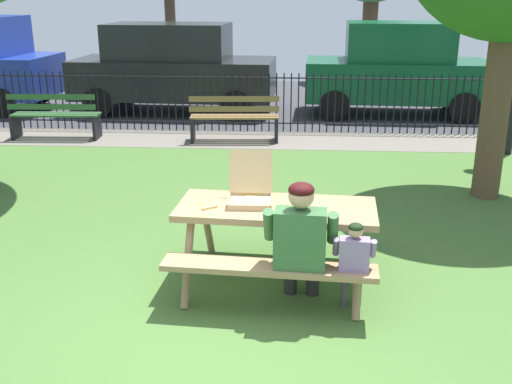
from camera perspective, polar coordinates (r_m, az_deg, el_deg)
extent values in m
cube|color=#466C30|center=(6.38, -1.02, -5.84)|extent=(28.00, 11.45, 0.02)
cube|color=slate|center=(11.14, 1.08, 4.92)|extent=(28.00, 1.40, 0.01)
cube|color=#38383D|center=(15.20, 1.81, 8.60)|extent=(28.00, 6.88, 0.01)
cube|color=#9E7E58|center=(5.47, 1.94, -1.62)|extent=(1.85, 0.88, 0.06)
cube|color=#9E7E58|center=(5.04, 1.21, -7.17)|extent=(1.82, 0.40, 0.05)
cube|color=#9E7E58|center=(6.14, 2.48, -2.33)|extent=(1.82, 0.40, 0.05)
cylinder|color=#9E7E58|center=(5.37, -6.48, -6.63)|extent=(0.10, 0.44, 0.74)
cylinder|color=#9E7E58|center=(6.10, -4.62, -3.36)|extent=(0.10, 0.44, 0.74)
cylinder|color=#9E7E58|center=(5.23, 9.57, -7.50)|extent=(0.10, 0.44, 0.74)
cylinder|color=#9E7E58|center=(5.98, 9.37, -4.03)|extent=(0.10, 0.44, 0.74)
cube|color=tan|center=(5.51, -0.58, -1.06)|extent=(0.41, 0.41, 0.01)
cube|color=silver|center=(5.51, -0.58, -0.99)|extent=(0.38, 0.38, 0.00)
cube|color=tan|center=(5.32, -0.70, -1.48)|extent=(0.40, 0.02, 0.04)
cube|color=tan|center=(5.69, -0.48, -0.13)|extent=(0.40, 0.02, 0.04)
cube|color=tan|center=(5.52, -2.61, -0.76)|extent=(0.02, 0.40, 0.04)
cube|color=tan|center=(5.50, 1.45, -0.81)|extent=(0.02, 0.40, 0.04)
cube|color=tan|center=(5.64, -0.48, 1.98)|extent=(0.41, 0.14, 0.39)
cylinder|color=tan|center=(5.51, -0.58, -0.94)|extent=(0.34, 0.34, 0.01)
cylinder|color=#F9DF76|center=(5.51, -0.58, -0.87)|extent=(0.31, 0.31, 0.00)
pyramid|color=#EEC354|center=(5.48, -4.89, -1.25)|extent=(0.22, 0.23, 0.01)
cube|color=tan|center=(5.40, -4.42, -1.49)|extent=(0.14, 0.11, 0.02)
cylinder|color=#272727|center=(5.50, 3.30, -7.43)|extent=(0.12, 0.12, 0.44)
cylinder|color=#272727|center=(5.21, 3.17, -5.96)|extent=(0.18, 0.43, 0.15)
cylinder|color=#272727|center=(5.49, 5.40, -7.53)|extent=(0.12, 0.12, 0.44)
cylinder|color=#272727|center=(5.20, 5.38, -6.07)|extent=(0.18, 0.43, 0.15)
cube|color=#386638|center=(4.91, 4.19, -4.59)|extent=(0.43, 0.25, 0.52)
cylinder|color=#386638|center=(4.94, 1.24, -3.11)|extent=(0.10, 0.21, 0.31)
cylinder|color=#386638|center=(4.92, 7.28, -3.38)|extent=(0.10, 0.21, 0.31)
sphere|color=tan|center=(4.80, 4.31, -0.32)|extent=(0.21, 0.21, 0.21)
ellipsoid|color=#3A0D0F|center=(4.77, 4.31, 0.21)|extent=(0.21, 0.20, 0.12)
cylinder|color=#4B4B4B|center=(5.33, 8.39, -8.50)|extent=(0.07, 0.07, 0.44)
cylinder|color=#4B4B4B|center=(5.12, 8.52, -6.75)|extent=(0.10, 0.25, 0.09)
cylinder|color=#4B4B4B|center=(5.34, 9.64, -8.55)|extent=(0.07, 0.07, 0.44)
cylinder|color=#4B4B4B|center=(5.12, 9.82, -6.80)|extent=(0.10, 0.25, 0.09)
cube|color=#8C72A5|center=(4.96, 9.28, -5.98)|extent=(0.25, 0.14, 0.30)
cylinder|color=#8C72A5|center=(4.96, 7.57, -5.15)|extent=(0.06, 0.12, 0.18)
cylinder|color=#8C72A5|center=(4.97, 11.04, -5.28)|extent=(0.06, 0.12, 0.18)
sphere|color=tan|center=(4.88, 9.41, -3.59)|extent=(0.12, 0.12, 0.12)
ellipsoid|color=black|center=(4.87, 9.42, -3.30)|extent=(0.12, 0.12, 0.07)
cylinder|color=black|center=(11.64, 1.27, 10.76)|extent=(22.58, 0.03, 0.03)
cylinder|color=black|center=(11.79, 1.24, 6.55)|extent=(22.58, 0.03, 0.03)
cylinder|color=black|center=(13.07, -23.05, 8.05)|extent=(0.02, 0.02, 1.13)
cylinder|color=black|center=(13.00, -22.49, 8.07)|extent=(0.02, 0.02, 1.13)
cylinder|color=black|center=(12.94, -21.92, 8.10)|extent=(0.02, 0.02, 1.13)
cylinder|color=black|center=(12.88, -21.35, 8.12)|extent=(0.02, 0.02, 1.13)
cylinder|color=black|center=(12.83, -20.78, 8.15)|extent=(0.02, 0.02, 1.13)
cylinder|color=black|center=(12.77, -20.20, 8.17)|extent=(0.02, 0.02, 1.13)
cylinder|color=black|center=(12.71, -19.62, 8.19)|extent=(0.02, 0.02, 1.13)
cylinder|color=black|center=(12.66, -19.03, 8.22)|extent=(0.02, 0.02, 1.13)
cylinder|color=black|center=(12.61, -18.43, 8.24)|extent=(0.02, 0.02, 1.13)
cylinder|color=black|center=(12.55, -17.83, 8.26)|extent=(0.02, 0.02, 1.13)
cylinder|color=black|center=(12.50, -17.23, 8.28)|extent=(0.02, 0.02, 1.13)
cylinder|color=black|center=(12.46, -16.62, 8.30)|extent=(0.02, 0.02, 1.13)
cylinder|color=black|center=(12.41, -16.00, 8.32)|extent=(0.02, 0.02, 1.13)
cylinder|color=black|center=(12.36, -15.38, 8.34)|extent=(0.02, 0.02, 1.13)
cylinder|color=black|center=(12.32, -14.76, 8.35)|extent=(0.02, 0.02, 1.13)
cylinder|color=black|center=(12.27, -14.13, 8.37)|extent=(0.02, 0.02, 1.13)
cylinder|color=black|center=(12.23, -13.50, 8.38)|extent=(0.02, 0.02, 1.13)
cylinder|color=black|center=(12.19, -12.86, 8.40)|extent=(0.02, 0.02, 1.13)
cylinder|color=black|center=(12.15, -12.22, 8.41)|extent=(0.02, 0.02, 1.13)
cylinder|color=black|center=(12.12, -11.58, 8.42)|extent=(0.02, 0.02, 1.13)
cylinder|color=black|center=(12.08, -10.93, 8.43)|extent=(0.02, 0.02, 1.13)
cylinder|color=black|center=(12.05, -10.27, 8.44)|extent=(0.02, 0.02, 1.13)
cylinder|color=black|center=(12.01, -9.62, 8.45)|extent=(0.02, 0.02, 1.13)
cylinder|color=black|center=(11.98, -8.96, 8.46)|extent=(0.02, 0.02, 1.13)
cylinder|color=black|center=(11.95, -8.29, 8.47)|extent=(0.02, 0.02, 1.13)
cylinder|color=black|center=(11.93, -7.63, 8.48)|extent=(0.02, 0.02, 1.13)
cylinder|color=black|center=(11.90, -6.96, 8.48)|extent=(0.02, 0.02, 1.13)
cylinder|color=black|center=(11.88, -6.29, 8.48)|extent=(0.02, 0.02, 1.13)
cylinder|color=black|center=(11.85, -5.61, 8.49)|extent=(0.02, 0.02, 1.13)
cylinder|color=black|center=(11.83, -4.93, 8.49)|extent=(0.02, 0.02, 1.13)
cylinder|color=black|center=(11.81, -4.25, 8.49)|extent=(0.02, 0.02, 1.13)
cylinder|color=black|center=(11.79, -3.57, 8.49)|extent=(0.02, 0.02, 1.13)
cylinder|color=black|center=(11.78, -2.88, 8.49)|extent=(0.02, 0.02, 1.13)
cylinder|color=black|center=(11.76, -2.20, 8.48)|extent=(0.02, 0.02, 1.13)
cylinder|color=black|center=(11.75, -1.51, 8.48)|extent=(0.02, 0.02, 1.13)
cylinder|color=black|center=(11.74, -0.82, 8.47)|extent=(0.02, 0.02, 1.13)
cylinder|color=black|center=(11.73, -0.13, 8.47)|extent=(0.02, 0.02, 1.13)
cylinder|color=black|center=(11.72, 0.56, 8.46)|extent=(0.02, 0.02, 1.13)
cylinder|color=black|center=(11.71, 1.25, 8.45)|extent=(0.02, 0.02, 1.13)
cylinder|color=black|center=(11.71, 1.95, 8.44)|extent=(0.02, 0.02, 1.13)
cylinder|color=black|center=(11.70, 2.64, 8.43)|extent=(0.02, 0.02, 1.13)
cylinder|color=black|center=(11.70, 3.33, 8.41)|extent=(0.02, 0.02, 1.13)
cylinder|color=black|center=(11.70, 4.03, 8.40)|extent=(0.02, 0.02, 1.13)
cylinder|color=black|center=(11.70, 4.72, 8.38)|extent=(0.02, 0.02, 1.13)
cylinder|color=black|center=(11.71, 5.42, 8.37)|extent=(0.02, 0.02, 1.13)
cylinder|color=black|center=(11.71, 6.11, 8.35)|extent=(0.02, 0.02, 1.13)
cylinder|color=black|center=(11.72, 6.80, 8.33)|extent=(0.02, 0.02, 1.13)
cylinder|color=black|center=(11.73, 7.49, 8.31)|extent=(0.02, 0.02, 1.13)
cylinder|color=black|center=(11.74, 8.18, 8.29)|extent=(0.02, 0.02, 1.13)
cylinder|color=black|center=(11.75, 8.87, 8.27)|extent=(0.02, 0.02, 1.13)
cylinder|color=black|center=(11.76, 9.56, 8.24)|extent=(0.02, 0.02, 1.13)
cylinder|color=black|center=(11.78, 10.24, 8.22)|extent=(0.02, 0.02, 1.13)
cylinder|color=black|center=(11.79, 10.93, 8.19)|extent=(0.02, 0.02, 1.13)
cylinder|color=black|center=(11.81, 11.61, 8.16)|extent=(0.02, 0.02, 1.13)
cylinder|color=black|center=(11.83, 12.29, 8.14)|extent=(0.02, 0.02, 1.13)
cylinder|color=black|center=(11.85, 12.96, 8.11)|extent=(0.02, 0.02, 1.13)
cylinder|color=black|center=(11.88, 13.64, 8.08)|extent=(0.02, 0.02, 1.13)
cylinder|color=black|center=(11.90, 14.31, 8.05)|extent=(0.02, 0.02, 1.13)
cylinder|color=black|center=(11.93, 14.98, 8.01)|extent=(0.02, 0.02, 1.13)
cylinder|color=black|center=(11.96, 15.64, 7.98)|extent=(0.02, 0.02, 1.13)
cylinder|color=black|center=(11.99, 16.30, 7.95)|extent=(0.02, 0.02, 1.13)
cylinder|color=black|center=(12.02, 16.96, 7.91)|extent=(0.02, 0.02, 1.13)
cylinder|color=black|center=(12.05, 17.61, 7.88)|extent=(0.02, 0.02, 1.13)
cylinder|color=black|center=(12.08, 18.26, 7.84)|extent=(0.02, 0.02, 1.13)
cylinder|color=black|center=(12.12, 18.91, 7.81)|extent=(0.02, 0.02, 1.13)
cylinder|color=black|center=(12.16, 19.55, 7.77)|extent=(0.02, 0.02, 1.13)
cylinder|color=black|center=(12.20, 20.19, 7.73)|extent=(0.02, 0.02, 1.13)
cylinder|color=black|center=(12.24, 20.83, 7.69)|extent=(0.02, 0.02, 1.13)
cylinder|color=black|center=(12.28, 21.46, 7.65)|extent=(0.02, 0.02, 1.13)
cylinder|color=black|center=(12.32, 22.08, 7.61)|extent=(0.02, 0.02, 1.13)
cylinder|color=black|center=(12.37, 22.70, 7.57)|extent=(0.02, 0.02, 1.13)
cube|color=#305B2E|center=(11.95, -18.18, 7.11)|extent=(1.60, 0.16, 0.04)
cube|color=#305B2E|center=(11.82, -18.40, 6.97)|extent=(1.60, 0.16, 0.04)
cube|color=#305B2E|center=(11.69, -18.62, 6.83)|extent=(1.60, 0.16, 0.04)
cube|color=#305B2E|center=(11.60, -18.81, 7.64)|extent=(1.60, 0.12, 0.11)
cube|color=#305B2E|center=(11.57, -18.90, 8.51)|extent=(1.60, 0.12, 0.11)
cube|color=black|center=(11.58, -14.81, 5.97)|extent=(0.07, 0.44, 0.44)
cube|color=black|center=(12.09, -21.78, 5.77)|extent=(0.07, 0.44, 0.44)
cube|color=olive|center=(11.16, -2.03, 7.27)|extent=(1.60, 0.21, 0.04)
cube|color=olive|center=(11.02, -2.05, 7.12)|extent=(1.60, 0.21, 0.04)
cube|color=olive|center=(10.88, -2.07, 6.98)|extent=(1.60, 0.21, 0.04)
cube|color=olive|center=(10.79, -2.09, 7.85)|extent=(1.60, 0.17, 0.11)
cube|color=olive|center=(10.76, -2.10, 8.79)|extent=(1.60, 0.17, 0.11)
cube|color=black|center=(11.02, 1.93, 5.96)|extent=(0.08, 0.44, 0.44)
cube|color=black|center=(11.07, -6.00, 5.92)|extent=(0.08, 0.44, 0.44)
cylinder|color=brown|center=(8.41, 21.64, 6.82)|extent=(0.36, 0.36, 2.20)
cylinder|color=black|center=(14.09, -22.96, 7.70)|extent=(0.64, 0.14, 0.64)
cylinder|color=black|center=(15.70, -19.77, 9.06)|extent=(0.64, 0.14, 0.64)
cube|color=black|center=(13.80, -7.70, 10.65)|extent=(4.48, 2.01, 0.84)
cube|color=black|center=(13.74, -8.26, 13.95)|extent=(2.67, 1.71, 0.76)
cube|color=#262D38|center=(13.53, -4.26, 14.02)|extent=(0.11, 1.53, 0.65)
cylinder|color=black|center=(12.71, -1.96, 8.11)|extent=(0.64, 0.14, 0.64)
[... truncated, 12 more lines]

